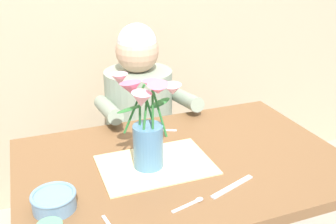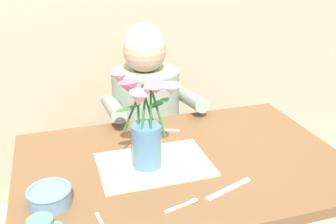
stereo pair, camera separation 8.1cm
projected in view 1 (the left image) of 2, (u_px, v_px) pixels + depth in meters
The scene contains 8 objects.
dining_table at pixel (183, 182), 1.47m from camera, with size 1.20×0.80×0.74m.
seated_person at pixel (140, 132), 2.03m from camera, with size 0.45×0.47×1.14m.
striped_placemat at pixel (156, 165), 1.39m from camera, with size 0.40×0.28×0.01m, color beige.
flower_vase at pixel (147, 126), 1.32m from camera, with size 0.24×0.24×0.34m.
ceramic_bowl at pixel (54, 200), 1.16m from camera, with size 0.14×0.14×0.06m.
dinner_knife at pixel (232, 187), 1.27m from camera, with size 0.19×0.02×0.01m, color silver.
spoon_0 at pixel (158, 129), 1.66m from camera, with size 0.11×0.07×0.01m.
spoon_2 at pixel (193, 203), 1.19m from camera, with size 0.12×0.04×0.01m.
Camera 1 is at (-0.49, -1.14, 1.47)m, focal length 41.26 mm.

